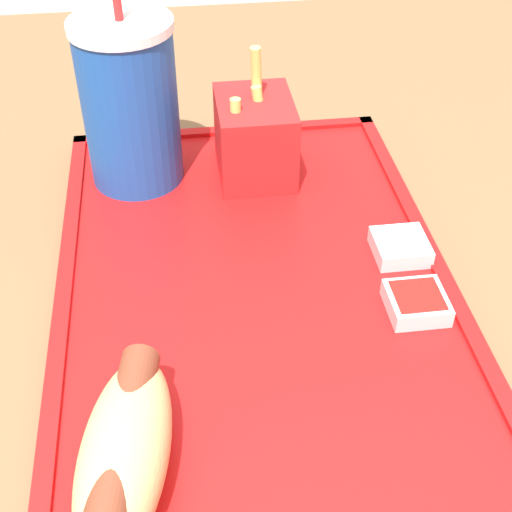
{
  "coord_description": "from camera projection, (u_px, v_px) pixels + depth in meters",
  "views": [
    {
      "loc": [
        -0.41,
        0.02,
        1.11
      ],
      "look_at": [
        -0.02,
        -0.04,
        0.78
      ],
      "focal_mm": 50.0,
      "sensor_mm": 36.0,
      "label": 1
    }
  ],
  "objects": [
    {
      "name": "soda_cup",
      "position": [
        130.0,
        103.0,
        0.6
      ],
      "size": [
        0.08,
        0.08,
        0.18
      ],
      "color": "#194CA5",
      "rests_on": "food_tray"
    },
    {
      "name": "sauce_cup_ketchup",
      "position": [
        416.0,
        302.0,
        0.51
      ],
      "size": [
        0.04,
        0.04,
        0.02
      ],
      "color": "silver",
      "rests_on": "food_tray"
    },
    {
      "name": "food_tray",
      "position": [
        256.0,
        291.0,
        0.54
      ],
      "size": [
        0.47,
        0.3,
        0.01
      ],
      "color": "red",
      "rests_on": "dining_table"
    },
    {
      "name": "fries_carton",
      "position": [
        255.0,
        137.0,
        0.63
      ],
      "size": [
        0.08,
        0.07,
        0.12
      ],
      "color": "red",
      "rests_on": "food_tray"
    },
    {
      "name": "hot_dog_far",
      "position": [
        125.0,
        451.0,
        0.39
      ],
      "size": [
        0.14,
        0.07,
        0.05
      ],
      "color": "#DBB270",
      "rests_on": "food_tray"
    },
    {
      "name": "sauce_cup_mayo",
      "position": [
        401.0,
        247.0,
        0.56
      ],
      "size": [
        0.04,
        0.04,
        0.02
      ],
      "color": "silver",
      "rests_on": "food_tray"
    }
  ]
}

